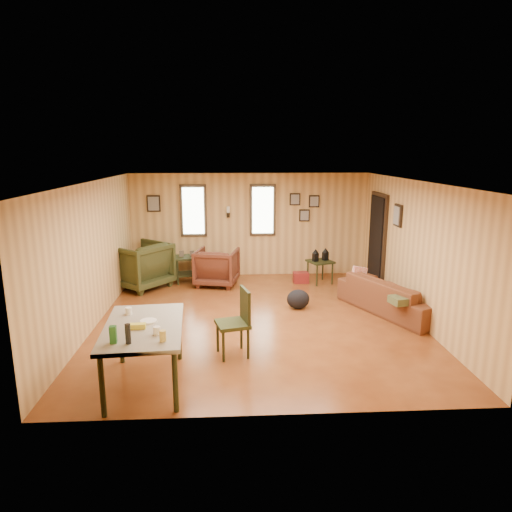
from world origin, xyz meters
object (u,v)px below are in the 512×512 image
(dining_table, at_px, (143,331))
(recliner_green, at_px, (141,263))
(end_table, at_px, (188,264))
(sofa, at_px, (393,290))
(recliner_brown, at_px, (217,265))
(side_table, at_px, (320,260))

(dining_table, bearing_deg, recliner_green, 96.73)
(end_table, bearing_deg, dining_table, -91.36)
(recliner_green, distance_m, dining_table, 4.38)
(sofa, height_order, recliner_brown, recliner_brown)
(end_table, relative_size, side_table, 0.92)
(recliner_brown, height_order, dining_table, dining_table)
(recliner_brown, bearing_deg, sofa, 161.78)
(sofa, bearing_deg, dining_table, 96.69)
(end_table, height_order, dining_table, dining_table)
(side_table, bearing_deg, dining_table, -124.81)
(recliner_brown, xyz_separation_m, side_table, (2.29, 0.02, 0.09))
(end_table, distance_m, side_table, 2.97)
(recliner_green, height_order, dining_table, recliner_green)
(sofa, relative_size, end_table, 2.95)
(recliner_brown, xyz_separation_m, dining_table, (-0.78, -4.40, 0.28))
(recliner_brown, height_order, side_table, recliner_brown)
(recliner_green, distance_m, end_table, 1.04)
(sofa, relative_size, side_table, 2.71)
(recliner_brown, distance_m, side_table, 2.29)
(sofa, xyz_separation_m, recliner_green, (-4.87, 1.83, 0.12))
(sofa, distance_m, dining_table, 4.73)
(end_table, distance_m, dining_table, 4.69)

